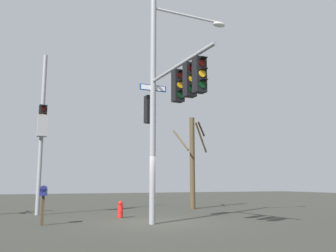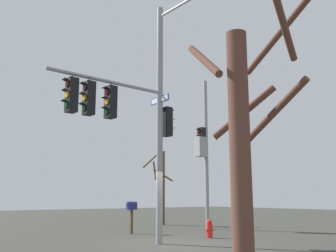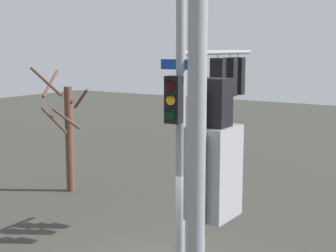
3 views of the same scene
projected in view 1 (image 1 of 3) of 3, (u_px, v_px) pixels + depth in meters
name	position (u px, v px, depth m)	size (l,w,h in m)	color
ground_plane	(157.00, 223.00, 13.88)	(80.00, 80.00, 0.00)	#383831
main_signal_pole_assembly	(169.00, 90.00, 13.27)	(5.06, 4.02, 8.87)	gray
secondary_pole_assembly	(42.00, 127.00, 17.57)	(0.75, 0.45, 7.87)	gray
fire_hydrant	(120.00, 210.00, 15.80)	(0.38, 0.24, 0.73)	red
mailbox	(43.00, 194.00, 13.15)	(0.47, 0.30, 1.41)	#4C3823
bare_tree_behind_pole	(192.00, 160.00, 21.67)	(1.70, 1.88, 5.43)	#4E4028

